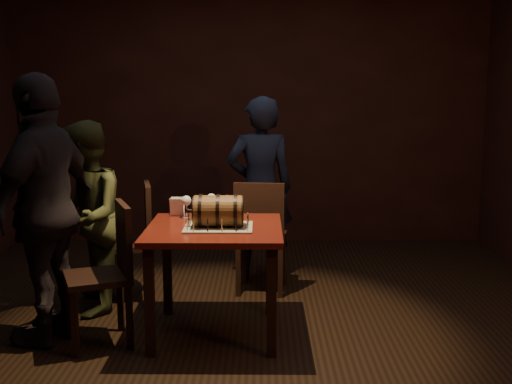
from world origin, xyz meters
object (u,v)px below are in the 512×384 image
(pub_table, at_px, (215,243))
(person_back, at_px, (260,189))
(person_left_front, at_px, (46,210))
(wine_glass_mid, at_px, (211,200))
(pint_of_ale, at_px, (201,211))
(chair_back, at_px, (260,231))
(person_left_rear, at_px, (85,218))
(wine_glass_left, at_px, (186,202))
(chair_left_rear, at_px, (136,235))
(chair_left_front, at_px, (109,266))
(wine_glass_right, at_px, (227,201))
(barrel_cake, at_px, (218,211))

(pub_table, height_order, person_back, person_back)
(pub_table, bearing_deg, person_left_front, -174.76)
(wine_glass_mid, bearing_deg, person_left_front, -155.49)
(pint_of_ale, distance_m, person_left_front, 1.03)
(chair_back, relative_size, person_left_rear, 0.65)
(pub_table, xyz_separation_m, pint_of_ale, (-0.10, 0.18, 0.18))
(wine_glass_left, xyz_separation_m, chair_back, (0.52, 0.57, -0.35))
(pub_table, distance_m, wine_glass_mid, 0.44)
(pint_of_ale, distance_m, chair_back, 0.84)
(chair_left_rear, relative_size, chair_left_front, 1.00)
(person_back, xyz_separation_m, person_left_front, (-1.39, -1.39, 0.09))
(chair_back, bearing_deg, pub_table, -109.64)
(chair_left_front, distance_m, person_back, 1.76)
(wine_glass_right, bearing_deg, person_left_rear, 173.92)
(wine_glass_right, distance_m, person_left_front, 1.23)
(wine_glass_right, distance_m, chair_left_front, 0.94)
(chair_left_front, relative_size, person_left_rear, 0.65)
(pub_table, distance_m, chair_left_front, 0.70)
(pub_table, relative_size, person_left_rear, 0.63)
(pub_table, bearing_deg, wine_glass_mid, 97.25)
(pint_of_ale, relative_size, chair_back, 0.16)
(chair_left_rear, height_order, chair_left_front, same)
(wine_glass_left, height_order, person_back, person_back)
(barrel_cake, distance_m, pint_of_ale, 0.26)
(person_left_front, bearing_deg, wine_glass_right, 125.49)
(chair_back, xyz_separation_m, chair_left_rear, (-0.98, -0.16, 0.00))
(wine_glass_mid, relative_size, wine_glass_right, 1.00)
(chair_left_rear, distance_m, chair_left_front, 0.85)
(person_left_rear, bearing_deg, wine_glass_right, 72.48)
(pub_table, distance_m, wine_glass_left, 0.43)
(barrel_cake, bearing_deg, pint_of_ale, 120.65)
(barrel_cake, distance_m, wine_glass_left, 0.41)
(pint_of_ale, distance_m, chair_left_rear, 0.82)
(barrel_cake, bearing_deg, chair_left_front, -171.07)
(barrel_cake, xyz_separation_m, person_left_rear, (-1.02, 0.47, -0.15))
(pub_table, height_order, wine_glass_left, wine_glass_left)
(wine_glass_left, xyz_separation_m, chair_left_front, (-0.46, -0.44, -0.35))
(chair_back, height_order, chair_left_front, same)
(chair_back, distance_m, person_left_rear, 1.38)
(pint_of_ale, xyz_separation_m, person_left_front, (-0.99, -0.28, 0.06))
(pub_table, xyz_separation_m, wine_glass_left, (-0.22, 0.29, 0.23))
(pub_table, bearing_deg, wine_glass_right, 77.53)
(wine_glass_right, bearing_deg, wine_glass_mid, 151.02)
(person_back, distance_m, person_left_rear, 1.55)
(person_left_rear, bearing_deg, chair_left_rear, 119.87)
(wine_glass_mid, bearing_deg, person_back, 68.97)
(pint_of_ale, xyz_separation_m, person_left_rear, (-0.88, 0.24, -0.10))
(pub_table, height_order, wine_glass_right, wine_glass_right)
(chair_back, relative_size, chair_left_front, 1.00)
(pint_of_ale, bearing_deg, person_back, 69.86)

